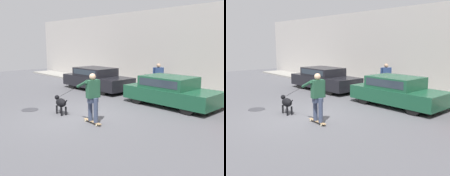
# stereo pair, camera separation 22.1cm
# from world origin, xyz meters

# --- Properties ---
(ground_plane) EXTENTS (36.00, 36.00, 0.00)m
(ground_plane) POSITION_xyz_m (0.00, 0.00, 0.00)
(ground_plane) COLOR #545459
(back_wall) EXTENTS (32.00, 0.30, 4.75)m
(back_wall) POSITION_xyz_m (0.00, 7.31, 2.37)
(back_wall) COLOR #B2ADA8
(back_wall) RESTS_ON ground_plane
(sidewalk_curb) EXTENTS (30.00, 1.94, 0.12)m
(sidewalk_curb) POSITION_xyz_m (0.00, 6.17, 0.06)
(sidewalk_curb) COLOR gray
(sidewalk_curb) RESTS_ON ground_plane
(parked_car_0) EXTENTS (4.58, 1.95, 1.32)m
(parked_car_0) POSITION_xyz_m (-4.12, 4.16, 0.65)
(parked_car_0) COLOR black
(parked_car_0) RESTS_ON ground_plane
(parked_car_1) EXTENTS (4.24, 1.94, 1.32)m
(parked_car_1) POSITION_xyz_m (1.19, 4.16, 0.65)
(parked_car_1) COLOR black
(parked_car_1) RESTS_ON ground_plane
(dog) EXTENTS (1.02, 0.38, 0.71)m
(dog) POSITION_xyz_m (-0.81, -0.25, 0.46)
(dog) COLOR black
(dog) RESTS_ON ground_plane
(skateboarder) EXTENTS (2.60, 0.63, 1.77)m
(skateboarder) POSITION_xyz_m (1.01, -0.06, 1.01)
(skateboarder) COLOR beige
(skateboarder) RESTS_ON ground_plane
(pedestrian_with_bag) EXTENTS (0.49, 0.66, 1.53)m
(pedestrian_with_bag) POSITION_xyz_m (-1.10, 6.18, 0.95)
(pedestrian_with_bag) COLOR #3D4760
(pedestrian_with_bag) RESTS_ON sidewalk_curb
(manhole_cover) EXTENTS (0.69, 0.69, 0.01)m
(manhole_cover) POSITION_xyz_m (-2.26, -0.89, 0.01)
(manhole_cover) COLOR #38383D
(manhole_cover) RESTS_ON ground_plane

